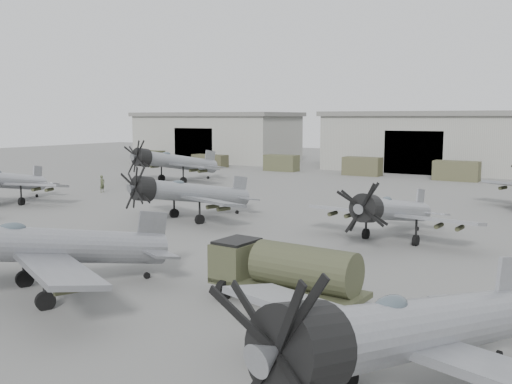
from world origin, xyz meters
TOP-DOWN VIEW (x-y plane):
  - ground at (0.00, 0.00)m, footprint 220.00×220.00m
  - hangar_left at (-38.00, 61.96)m, footprint 29.00×14.80m
  - hangar_center at (0.00, 61.96)m, footprint 29.00×14.80m
  - support_truck_0 at (-43.40, 50.00)m, footprint 5.02×2.20m
  - support_truck_1 at (-30.82, 50.00)m, footprint 5.78×2.20m
  - support_truck_2 at (-17.88, 50.00)m, footprint 5.01×2.20m
  - support_truck_3 at (-5.36, 50.00)m, footprint 5.12×2.20m
  - support_truck_4 at (6.96, 50.00)m, footprint 5.48×2.20m
  - aircraft_near_1 at (1.52, -7.73)m, footprint 12.41×11.26m
  - aircraft_near_2 at (18.42, -9.27)m, footprint 13.05×11.75m
  - aircraft_mid_0 at (-23.54, 8.34)m, footprint 11.86×10.68m
  - aircraft_mid_1 at (-4.45, 10.53)m, footprint 11.75×10.58m
  - aircraft_mid_2 at (11.27, 11.29)m, footprint 11.21×10.09m
  - aircraft_far_0 at (-21.89, 29.81)m, footprint 14.09×12.68m
  - fuel_tanker at (11.32, -2.61)m, footprint 6.91×2.83m
  - tug_trailer at (-14.70, 19.02)m, footprint 6.35×1.96m
  - ground_crew at (-22.32, 19.12)m, footprint 0.49×0.69m

SIDE VIEW (x-z plane):
  - ground at x=0.00m, z-range 0.00..0.00m
  - tug_trailer at x=-14.70m, z-range -0.16..1.10m
  - ground_crew at x=-22.32m, z-range 0.00..1.81m
  - support_truck_1 at x=-30.82m, z-range 0.00..1.97m
  - support_truck_0 at x=-43.40m, z-range 0.00..2.24m
  - support_truck_2 at x=-17.88m, z-range 0.00..2.37m
  - support_truck_4 at x=6.96m, z-range 0.00..2.46m
  - support_truck_3 at x=-5.36m, z-range 0.00..2.49m
  - fuel_tanker at x=11.32m, z-range 0.19..2.81m
  - aircraft_mid_2 at x=11.27m, z-range -0.20..4.26m
  - aircraft_mid_1 at x=-4.45m, z-range -0.21..4.51m
  - aircraft_mid_0 at x=-23.54m, z-range -0.21..4.54m
  - aircraft_near_1 at x=1.52m, z-range -0.23..4.86m
  - aircraft_near_2 at x=18.42m, z-range -0.24..4.98m
  - aircraft_far_0 at x=-21.89m, z-range -0.25..5.34m
  - hangar_left at x=-38.00m, z-range 0.02..8.72m
  - hangar_center at x=0.00m, z-range 0.02..8.72m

